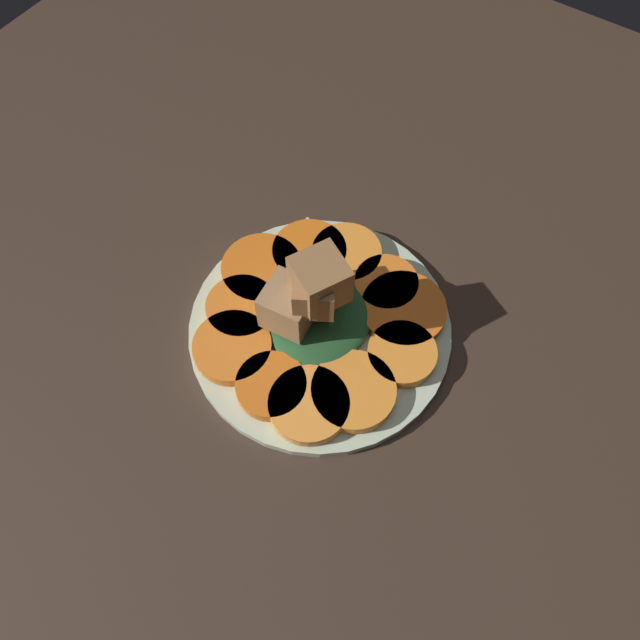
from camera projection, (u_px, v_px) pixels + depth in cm
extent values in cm
cube|color=#38281E|center=(320.00, 335.00, 61.59)|extent=(120.00, 120.00, 2.00)
cylinder|color=beige|center=(320.00, 328.00, 60.27)|extent=(25.25, 25.25, 1.00)
cylinder|color=white|center=(320.00, 328.00, 60.23)|extent=(20.20, 20.20, 1.00)
cylinder|color=orange|center=(402.00, 354.00, 57.58)|extent=(6.45, 6.45, 1.27)
cylinder|color=orange|center=(403.00, 310.00, 59.81)|extent=(8.21, 8.21, 1.27)
cylinder|color=orange|center=(386.00, 284.00, 61.20)|extent=(6.29, 6.29, 1.27)
cylinder|color=orange|center=(347.00, 254.00, 62.90)|extent=(7.05, 7.05, 1.27)
cylinder|color=orange|center=(309.00, 253.00, 63.00)|extent=(7.51, 7.51, 1.27)
cylinder|color=orange|center=(262.00, 269.00, 62.03)|extent=(8.03, 8.03, 1.27)
cylinder|color=orange|center=(242.00, 308.00, 59.93)|extent=(6.83, 6.83, 1.27)
cylinder|color=orange|center=(232.00, 347.00, 57.89)|extent=(7.37, 7.37, 1.27)
cylinder|color=orange|center=(272.00, 386.00, 56.04)|extent=(6.43, 6.43, 1.27)
cylinder|color=orange|center=(309.00, 405.00, 55.19)|extent=(7.28, 7.28, 1.27)
cylinder|color=orange|center=(353.00, 391.00, 55.82)|extent=(7.67, 7.67, 1.27)
ellipsoid|color=#235128|center=(320.00, 320.00, 58.94)|extent=(10.44, 9.39, 1.84)
cube|color=#9E754C|center=(289.00, 305.00, 56.16)|extent=(4.83, 4.83, 4.35)
cube|color=#9E754C|center=(318.00, 283.00, 57.63)|extent=(5.02, 5.02, 3.75)
cube|color=olive|center=(323.00, 282.00, 52.49)|extent=(5.67, 5.67, 4.21)
cube|color=olive|center=(314.00, 293.00, 53.13)|extent=(4.84, 4.84, 3.54)
cube|color=#B2B2B7|center=(248.00, 312.00, 60.20)|extent=(12.45, 1.65, 0.40)
cube|color=#B2B2B7|center=(287.00, 261.00, 63.04)|extent=(1.61, 2.37, 0.40)
cube|color=#B2B2B7|center=(296.00, 235.00, 64.60)|extent=(4.90, 0.52, 0.40)
cube|color=#B2B2B7|center=(301.00, 237.00, 64.43)|extent=(4.90, 0.52, 0.40)
cube|color=#B2B2B7|center=(307.00, 240.00, 64.26)|extent=(4.90, 0.52, 0.40)
cube|color=#B2B2B7|center=(312.00, 243.00, 64.10)|extent=(4.90, 0.52, 0.40)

